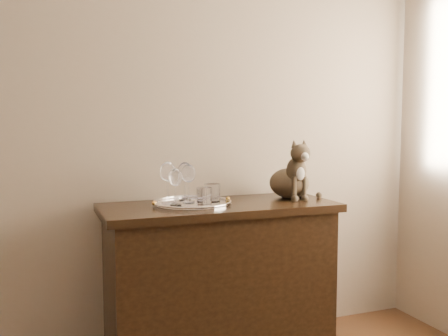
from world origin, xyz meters
The scene contains 10 objects.
wall_back centered at (0.00, 2.25, 1.35)m, with size 4.00×0.10×2.70m, color tan.
sideboard centered at (0.60, 1.94, 0.42)m, with size 1.20×0.50×0.85m, color black, non-canonical shape.
tray centered at (0.46, 1.97, 0.85)m, with size 0.40×0.40×0.01m, color white.
wine_glass_a centered at (0.35, 2.01, 0.96)m, with size 0.08×0.08×0.21m, color silver, non-canonical shape.
wine_glass_b centered at (0.45, 2.06, 0.96)m, with size 0.08×0.08×0.20m, color silver, non-canonical shape.
wine_glass_c centered at (0.37, 1.92, 0.95)m, with size 0.07×0.07×0.18m, color silver, non-canonical shape.
wine_glass_d centered at (0.45, 1.99, 0.96)m, with size 0.07×0.07×0.19m, color white, non-canonical shape.
tumbler_a centered at (0.51, 1.91, 0.90)m, with size 0.07×0.07×0.08m, color silver.
tumbler_c centered at (0.57, 1.96, 0.90)m, with size 0.08×0.08×0.09m, color white.
cat centered at (1.03, 2.00, 1.01)m, with size 0.32×0.30×0.32m, color #493B2C, non-canonical shape.
Camera 1 is at (-0.27, -0.43, 1.26)m, focal length 40.00 mm.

